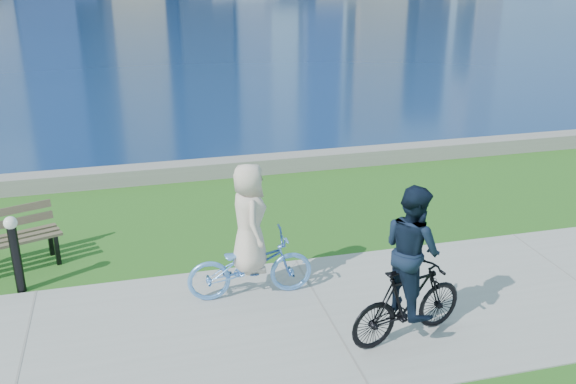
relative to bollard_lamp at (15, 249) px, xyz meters
name	(u,v)px	position (x,y,z in m)	size (l,w,h in m)	color
ground	(328,318)	(4.21, -1.84, -0.69)	(320.00, 320.00, 0.00)	#215817
concrete_path	(328,317)	(4.21, -1.84, -0.68)	(80.00, 3.50, 0.02)	gray
seawall	(244,166)	(4.21, 4.36, -0.52)	(90.00, 0.50, 0.35)	gray
bollard_lamp	(15,249)	(0.00, 0.00, 0.00)	(0.20, 0.20, 1.21)	black
cyclist_woman	(250,248)	(3.29, -0.98, 0.08)	(0.67, 1.84, 2.03)	#629FEE
cyclist_man	(410,277)	(5.04, -2.56, 0.22)	(0.90, 1.78, 2.12)	black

